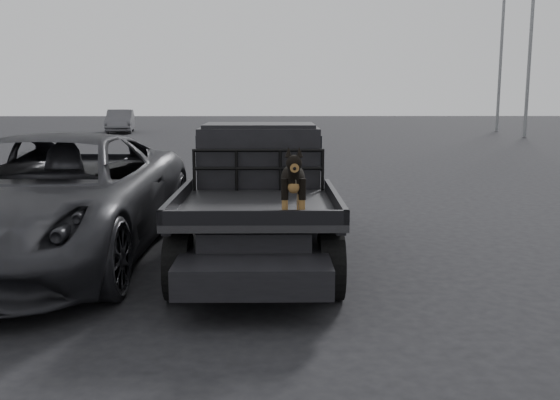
{
  "coord_description": "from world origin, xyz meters",
  "views": [
    {
      "loc": [
        -0.12,
        -6.44,
        2.22
      ],
      "look_at": [
        -0.05,
        -0.43,
        1.2
      ],
      "focal_mm": 40.0,
      "sensor_mm": 36.0,
      "label": 1
    }
  ],
  "objects_px": {
    "distant_car_a": "(120,121)",
    "floodlight_far": "(504,5)",
    "flatbed_ute": "(258,226)",
    "dog": "(293,184)",
    "parked_suv": "(52,198)",
    "floodlight_mid": "(533,10)"
  },
  "relations": [
    {
      "from": "distant_car_a",
      "to": "floodlight_far",
      "type": "distance_m",
      "value": 24.0
    },
    {
      "from": "flatbed_ute",
      "to": "distant_car_a",
      "type": "bearing_deg",
      "value": 106.99
    },
    {
      "from": "flatbed_ute",
      "to": "dog",
      "type": "distance_m",
      "value": 1.99
    },
    {
      "from": "distant_car_a",
      "to": "dog",
      "type": "bearing_deg",
      "value": -82.42
    },
    {
      "from": "dog",
      "to": "parked_suv",
      "type": "relative_size",
      "value": 0.12
    },
    {
      "from": "parked_suv",
      "to": "floodlight_far",
      "type": "bearing_deg",
      "value": 62.32
    },
    {
      "from": "dog",
      "to": "floodlight_far",
      "type": "distance_m",
      "value": 35.58
    },
    {
      "from": "flatbed_ute",
      "to": "floodlight_far",
      "type": "bearing_deg",
      "value": 65.13
    },
    {
      "from": "distant_car_a",
      "to": "floodlight_far",
      "type": "bearing_deg",
      "value": -5.19
    },
    {
      "from": "dog",
      "to": "floodlight_far",
      "type": "xyz_separation_m",
      "value": [
        13.71,
        32.23,
        6.24
      ]
    },
    {
      "from": "distant_car_a",
      "to": "floodlight_mid",
      "type": "xyz_separation_m",
      "value": [
        22.48,
        -3.89,
        5.85
      ]
    },
    {
      "from": "flatbed_ute",
      "to": "parked_suv",
      "type": "bearing_deg",
      "value": 179.59
    },
    {
      "from": "dog",
      "to": "parked_suv",
      "type": "distance_m",
      "value": 3.68
    },
    {
      "from": "floodlight_mid",
      "to": "floodlight_far",
      "type": "relative_size",
      "value": 0.86
    },
    {
      "from": "parked_suv",
      "to": "dog",
      "type": "bearing_deg",
      "value": -27.85
    },
    {
      "from": "dog",
      "to": "floodlight_mid",
      "type": "xyz_separation_m",
      "value": [
        13.25,
        26.74,
        5.24
      ]
    },
    {
      "from": "parked_suv",
      "to": "floodlight_mid",
      "type": "height_order",
      "value": "floodlight_mid"
    },
    {
      "from": "parked_suv",
      "to": "floodlight_mid",
      "type": "distance_m",
      "value": 30.42
    },
    {
      "from": "floodlight_mid",
      "to": "floodlight_far",
      "type": "height_order",
      "value": "floodlight_far"
    },
    {
      "from": "dog",
      "to": "floodlight_far",
      "type": "bearing_deg",
      "value": 66.95
    },
    {
      "from": "distant_car_a",
      "to": "floodlight_far",
      "type": "xyz_separation_m",
      "value": [
        22.94,
        1.6,
        6.86
      ]
    },
    {
      "from": "dog",
      "to": "floodlight_mid",
      "type": "bearing_deg",
      "value": 63.64
    }
  ]
}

